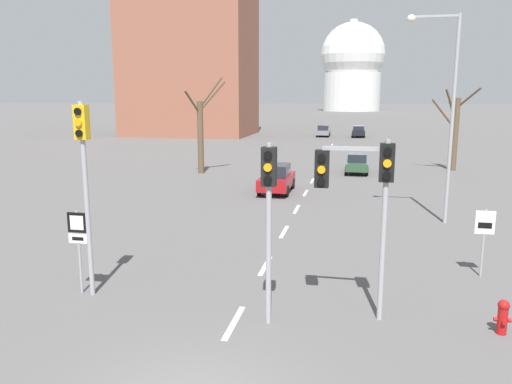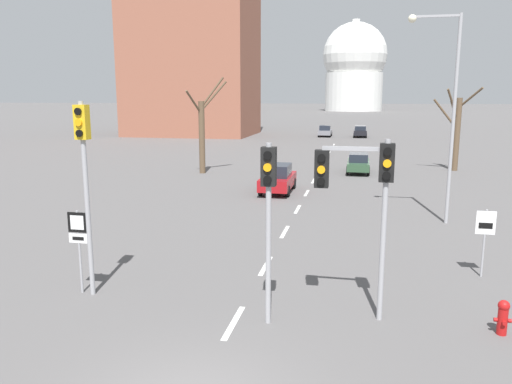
{
  "view_description": "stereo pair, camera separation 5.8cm",
  "coord_description": "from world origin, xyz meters",
  "px_view_note": "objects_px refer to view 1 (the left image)",
  "views": [
    {
      "loc": [
        2.96,
        -7.94,
        5.77
      ],
      "look_at": [
        0.23,
        5.48,
        3.14
      ],
      "focal_mm": 35.0,
      "sensor_mm": 36.0,
      "label": 1
    },
    {
      "loc": [
        3.02,
        -7.93,
        5.77
      ],
      "look_at": [
        0.23,
        5.48,
        3.14
      ],
      "focal_mm": 35.0,
      "sensor_mm": 36.0,
      "label": 2
    }
  ],
  "objects_px": {
    "traffic_signal_near_right": "(363,185)",
    "route_sign_post": "(78,237)",
    "sedan_mid_centre": "(357,163)",
    "street_lamp_right": "(445,100)",
    "sedan_near_right": "(323,131)",
    "speed_limit_sign": "(484,231)",
    "sedan_near_left": "(277,178)",
    "fire_hydrant": "(503,316)",
    "sedan_far_left": "(359,131)",
    "traffic_signal_centre_tall": "(269,199)",
    "traffic_signal_near_left": "(84,164)"
  },
  "relations": [
    {
      "from": "traffic_signal_near_left",
      "to": "sedan_far_left",
      "type": "bearing_deg",
      "value": 82.81
    },
    {
      "from": "traffic_signal_centre_tall",
      "to": "sedan_near_left",
      "type": "relative_size",
      "value": 1.07
    },
    {
      "from": "traffic_signal_centre_tall",
      "to": "traffic_signal_near_right",
      "type": "bearing_deg",
      "value": 18.86
    },
    {
      "from": "route_sign_post",
      "to": "street_lamp_right",
      "type": "relative_size",
      "value": 0.27
    },
    {
      "from": "traffic_signal_near_right",
      "to": "fire_hydrant",
      "type": "xyz_separation_m",
      "value": [
        3.49,
        -0.25,
        -3.1
      ]
    },
    {
      "from": "sedan_mid_centre",
      "to": "sedan_near_left",
      "type": "bearing_deg",
      "value": -117.79
    },
    {
      "from": "fire_hydrant",
      "to": "sedan_mid_centre",
      "type": "relative_size",
      "value": 0.2
    },
    {
      "from": "speed_limit_sign",
      "to": "sedan_mid_centre",
      "type": "bearing_deg",
      "value": 100.45
    },
    {
      "from": "traffic_signal_centre_tall",
      "to": "sedan_far_left",
      "type": "height_order",
      "value": "traffic_signal_centre_tall"
    },
    {
      "from": "traffic_signal_centre_tall",
      "to": "sedan_near_right",
      "type": "distance_m",
      "value": 61.74
    },
    {
      "from": "sedan_far_left",
      "to": "street_lamp_right",
      "type": "bearing_deg",
      "value": -85.84
    },
    {
      "from": "traffic_signal_centre_tall",
      "to": "traffic_signal_near_left",
      "type": "bearing_deg",
      "value": 171.51
    },
    {
      "from": "street_lamp_right",
      "to": "sedan_near_right",
      "type": "height_order",
      "value": "street_lamp_right"
    },
    {
      "from": "sedan_near_right",
      "to": "sedan_mid_centre",
      "type": "relative_size",
      "value": 1.04
    },
    {
      "from": "traffic_signal_centre_tall",
      "to": "sedan_mid_centre",
      "type": "xyz_separation_m",
      "value": [
        2.13,
        26.75,
        -2.49
      ]
    },
    {
      "from": "traffic_signal_near_right",
      "to": "sedan_near_right",
      "type": "relative_size",
      "value": 1.05
    },
    {
      "from": "traffic_signal_centre_tall",
      "to": "sedan_near_right",
      "type": "bearing_deg",
      "value": 92.6
    },
    {
      "from": "route_sign_post",
      "to": "speed_limit_sign",
      "type": "distance_m",
      "value": 12.61
    },
    {
      "from": "traffic_signal_near_right",
      "to": "route_sign_post",
      "type": "bearing_deg",
      "value": 179.51
    },
    {
      "from": "speed_limit_sign",
      "to": "route_sign_post",
      "type": "bearing_deg",
      "value": -162.15
    },
    {
      "from": "traffic_signal_centre_tall",
      "to": "sedan_far_left",
      "type": "bearing_deg",
      "value": 87.93
    },
    {
      "from": "traffic_signal_centre_tall",
      "to": "street_lamp_right",
      "type": "height_order",
      "value": "street_lamp_right"
    },
    {
      "from": "speed_limit_sign",
      "to": "street_lamp_right",
      "type": "relative_size",
      "value": 0.24
    },
    {
      "from": "traffic_signal_near_left",
      "to": "sedan_near_right",
      "type": "distance_m",
      "value": 60.95
    },
    {
      "from": "speed_limit_sign",
      "to": "sedan_near_left",
      "type": "bearing_deg",
      "value": 124.2
    },
    {
      "from": "traffic_signal_near_left",
      "to": "street_lamp_right",
      "type": "relative_size",
      "value": 0.61
    },
    {
      "from": "traffic_signal_near_right",
      "to": "sedan_far_left",
      "type": "relative_size",
      "value": 1.06
    },
    {
      "from": "speed_limit_sign",
      "to": "fire_hydrant",
      "type": "bearing_deg",
      "value": -95.99
    },
    {
      "from": "traffic_signal_near_left",
      "to": "traffic_signal_centre_tall",
      "type": "relative_size",
      "value": 1.21
    },
    {
      "from": "sedan_near_right",
      "to": "traffic_signal_near_left",
      "type": "bearing_deg",
      "value": -92.48
    },
    {
      "from": "traffic_signal_centre_tall",
      "to": "sedan_far_left",
      "type": "relative_size",
      "value": 1.05
    },
    {
      "from": "traffic_signal_centre_tall",
      "to": "traffic_signal_near_right",
      "type": "relative_size",
      "value": 0.98
    },
    {
      "from": "traffic_signal_near_left",
      "to": "route_sign_post",
      "type": "bearing_deg",
      "value": 174.84
    },
    {
      "from": "sedan_mid_centre",
      "to": "speed_limit_sign",
      "type": "bearing_deg",
      "value": -79.55
    },
    {
      "from": "sedan_near_left",
      "to": "sedan_far_left",
      "type": "xyz_separation_m",
      "value": [
        4.86,
        43.8,
        -0.03
      ]
    },
    {
      "from": "sedan_near_right",
      "to": "fire_hydrant",
      "type": "bearing_deg",
      "value": -82.03
    },
    {
      "from": "fire_hydrant",
      "to": "sedan_near_right",
      "type": "height_order",
      "value": "sedan_near_right"
    },
    {
      "from": "traffic_signal_near_right",
      "to": "sedan_mid_centre",
      "type": "relative_size",
      "value": 1.09
    },
    {
      "from": "route_sign_post",
      "to": "sedan_mid_centre",
      "type": "distance_m",
      "value": 27.11
    },
    {
      "from": "sedan_near_left",
      "to": "sedan_far_left",
      "type": "height_order",
      "value": "sedan_near_left"
    },
    {
      "from": "street_lamp_right",
      "to": "sedan_near_right",
      "type": "distance_m",
      "value": 50.76
    },
    {
      "from": "speed_limit_sign",
      "to": "fire_hydrant",
      "type": "relative_size",
      "value": 2.52
    },
    {
      "from": "sedan_near_right",
      "to": "sedan_mid_centre",
      "type": "height_order",
      "value": "sedan_near_right"
    },
    {
      "from": "traffic_signal_centre_tall",
      "to": "sedan_near_left",
      "type": "distance_m",
      "value": 18.06
    },
    {
      "from": "sedan_mid_centre",
      "to": "sedan_far_left",
      "type": "height_order",
      "value": "sedan_far_left"
    },
    {
      "from": "sedan_near_left",
      "to": "sedan_mid_centre",
      "type": "distance_m",
      "value": 10.22
    },
    {
      "from": "street_lamp_right",
      "to": "sedan_far_left",
      "type": "xyz_separation_m",
      "value": [
        -3.61,
        49.66,
        -4.79
      ]
    },
    {
      "from": "speed_limit_sign",
      "to": "street_lamp_right",
      "type": "xyz_separation_m",
      "value": [
        -0.36,
        7.14,
        4.11
      ]
    },
    {
      "from": "route_sign_post",
      "to": "fire_hydrant",
      "type": "height_order",
      "value": "route_sign_post"
    },
    {
      "from": "speed_limit_sign",
      "to": "sedan_mid_centre",
      "type": "height_order",
      "value": "speed_limit_sign"
    }
  ]
}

